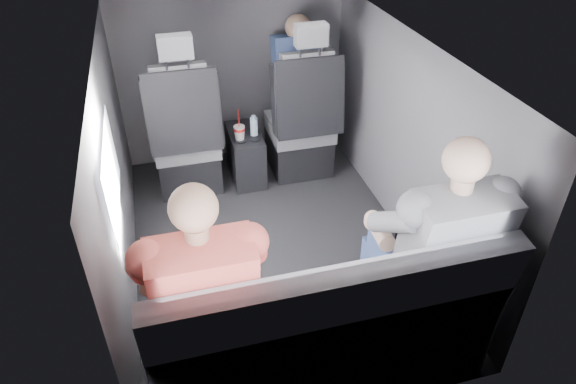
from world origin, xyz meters
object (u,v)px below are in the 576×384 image
object	(u,v)px
laptop_black	(421,229)
passenger_front_right	(297,74)
front_seat_left	(186,143)
front_seat_right	(302,128)
rear_bench	(323,334)
soda_cup	(239,132)
passenger_rear_left	(203,292)
center_console	(246,155)
laptop_white	(203,272)
passenger_rear_right	(433,246)
water_bottle	(254,127)

from	to	relation	value
laptop_black	passenger_front_right	xyz separation A→B (m)	(-0.11, 1.91, 0.11)
front_seat_left	front_seat_right	xyz separation A→B (m)	(0.90, 0.00, 0.00)
rear_bench	soda_cup	bearing A→B (deg)	91.71
passenger_rear_left	passenger_front_right	size ratio (longest dim) A/B	1.63
front_seat_left	center_console	bearing A→B (deg)	5.07
center_console	laptop_white	size ratio (longest dim) A/B	1.51
front_seat_left	passenger_rear_left	size ratio (longest dim) A/B	1.00
center_console	soda_cup	world-z (taller)	soda_cup
passenger_rear_right	front_seat_left	bearing A→B (deg)	119.49
soda_cup	rear_bench	bearing A→B (deg)	-88.29
water_bottle	passenger_rear_left	distance (m)	1.89
water_bottle	laptop_black	bearing A→B (deg)	-71.94
passenger_front_right	front_seat_right	bearing A→B (deg)	-98.04
soda_cup	laptop_white	bearing A→B (deg)	-106.17
water_bottle	laptop_black	distance (m)	1.72
laptop_white	passenger_rear_right	xyz separation A→B (m)	(1.09, -0.14, 0.03)
laptop_white	passenger_front_right	distance (m)	2.18
rear_bench	front_seat_right	bearing A→B (deg)	76.69
front_seat_left	laptop_black	world-z (taller)	front_seat_left
rear_bench	passenger_rear_right	world-z (taller)	passenger_rear_right
front_seat_right	passenger_rear_right	size ratio (longest dim) A/B	0.97
rear_bench	soda_cup	size ratio (longest dim) A/B	6.25
front_seat_left	passenger_rear_right	bearing A→B (deg)	-60.51
laptop_white	passenger_rear_right	bearing A→B (deg)	-7.35
center_console	water_bottle	size ratio (longest dim) A/B	2.85
rear_bench	passenger_rear_left	size ratio (longest dim) A/B	1.26
front_seat_right	rear_bench	bearing A→B (deg)	-103.31
front_seat_right	passenger_rear_left	size ratio (longest dim) A/B	1.00
soda_cup	passenger_rear_right	bearing A→B (deg)	-70.21
water_bottle	passenger_rear_right	distance (m)	1.86
water_bottle	passenger_rear_left	xyz separation A→B (m)	(-0.60, -1.78, 0.17)
soda_cup	passenger_rear_left	world-z (taller)	passenger_rear_left
center_console	water_bottle	world-z (taller)	water_bottle
center_console	laptop_white	bearing A→B (deg)	-106.93
center_console	passenger_front_right	size ratio (longest dim) A/B	0.62
laptop_black	passenger_rear_left	size ratio (longest dim) A/B	0.33
passenger_rear_left	passenger_rear_right	size ratio (longest dim) A/B	0.97
front_seat_right	water_bottle	bearing A→B (deg)	-176.36
laptop_white	passenger_rear_left	size ratio (longest dim) A/B	0.25
front_seat_right	laptop_white	world-z (taller)	front_seat_right
soda_cup	passenger_rear_right	world-z (taller)	passenger_rear_right
front_seat_right	soda_cup	world-z (taller)	front_seat_right
rear_bench	passenger_front_right	world-z (taller)	passenger_front_right
center_console	laptop_black	xyz separation A→B (m)	(0.60, -1.69, 0.44)
laptop_black	passenger_rear_left	bearing A→B (deg)	-172.14
water_bottle	passenger_rear_right	xyz separation A→B (m)	(0.51, -1.78, 0.18)
front_seat_left	laptop_black	size ratio (longest dim) A/B	2.99
laptop_black	soda_cup	bearing A→B (deg)	112.30
water_bottle	laptop_white	bearing A→B (deg)	-109.60
passenger_rear_right	front_seat_right	bearing A→B (deg)	93.87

